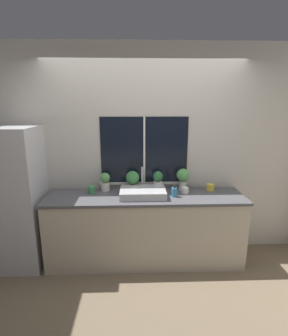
% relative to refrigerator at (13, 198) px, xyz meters
% --- Properties ---
extents(ground_plane, '(14.00, 14.00, 0.00)m').
position_rel_refrigerator_xyz_m(ground_plane, '(1.60, -0.31, -0.86)').
color(ground_plane, brown).
extents(wall_back, '(8.00, 0.09, 2.70)m').
position_rel_refrigerator_xyz_m(wall_back, '(1.60, 0.33, 0.49)').
color(wall_back, '#BCB7AD').
rests_on(wall_back, ground_plane).
extents(wall_left, '(0.06, 7.00, 2.70)m').
position_rel_refrigerator_xyz_m(wall_left, '(-0.62, 1.19, 0.49)').
color(wall_left, '#BCB7AD').
rests_on(wall_left, ground_plane).
extents(wall_right, '(0.06, 7.00, 2.70)m').
position_rel_refrigerator_xyz_m(wall_right, '(3.81, 1.19, 0.49)').
color(wall_right, '#BCB7AD').
rests_on(wall_right, ground_plane).
extents(counter, '(2.42, 0.59, 0.88)m').
position_rel_refrigerator_xyz_m(counter, '(1.60, -0.03, -0.42)').
color(counter, '#B2A893').
rests_on(counter, ground_plane).
extents(refrigerator, '(0.68, 0.64, 1.72)m').
position_rel_refrigerator_xyz_m(refrigerator, '(0.00, 0.00, 0.00)').
color(refrigerator, '#B7B7BC').
rests_on(refrigerator, ground_plane).
extents(sink, '(0.55, 0.43, 0.31)m').
position_rel_refrigerator_xyz_m(sink, '(1.57, -0.03, 0.07)').
color(sink, '#ADADB2').
rests_on(sink, counter).
extents(potted_plant_far_left, '(0.13, 0.13, 0.24)m').
position_rel_refrigerator_xyz_m(potted_plant_far_left, '(1.09, 0.19, 0.15)').
color(potted_plant_far_left, silver).
rests_on(potted_plant_far_left, counter).
extents(potted_plant_center_left, '(0.17, 0.17, 0.26)m').
position_rel_refrigerator_xyz_m(potted_plant_center_left, '(1.44, 0.19, 0.17)').
color(potted_plant_center_left, silver).
rests_on(potted_plant_center_left, counter).
extents(potted_plant_center_right, '(0.13, 0.13, 0.25)m').
position_rel_refrigerator_xyz_m(potted_plant_center_right, '(1.77, 0.19, 0.15)').
color(potted_plant_center_right, silver).
rests_on(potted_plant_center_right, counter).
extents(potted_plant_far_right, '(0.16, 0.16, 0.28)m').
position_rel_refrigerator_xyz_m(potted_plant_far_right, '(2.09, 0.19, 0.19)').
color(potted_plant_far_right, silver).
rests_on(potted_plant_far_right, counter).
extents(soap_bottle, '(0.06, 0.06, 0.14)m').
position_rel_refrigerator_xyz_m(soap_bottle, '(1.95, -0.07, 0.08)').
color(soap_bottle, teal).
rests_on(soap_bottle, counter).
extents(mug_white, '(0.09, 0.09, 0.08)m').
position_rel_refrigerator_xyz_m(mug_white, '(2.10, 0.05, 0.06)').
color(mug_white, white).
rests_on(mug_white, counter).
extents(mug_green, '(0.09, 0.09, 0.09)m').
position_rel_refrigerator_xyz_m(mug_green, '(0.93, 0.10, 0.06)').
color(mug_green, '#38844C').
rests_on(mug_green, counter).
extents(mug_yellow, '(0.10, 0.10, 0.08)m').
position_rel_refrigerator_xyz_m(mug_yellow, '(2.45, 0.15, 0.06)').
color(mug_yellow, gold).
rests_on(mug_yellow, counter).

